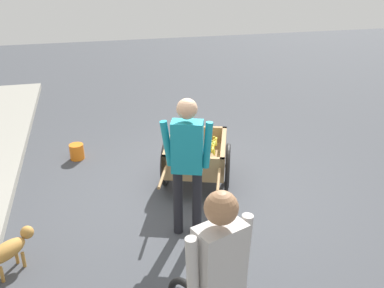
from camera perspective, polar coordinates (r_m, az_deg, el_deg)
name	(u,v)px	position (r m, az deg, el deg)	size (l,w,h in m)	color
ground_plane	(189,200)	(5.72, -0.42, -7.58)	(24.00, 24.00, 0.00)	#3D3F44
fruit_cart	(197,157)	(5.88, 0.68, -1.72)	(1.81, 1.28, 0.72)	#937047
vendor_person	(187,156)	(4.60, -0.65, -1.70)	(0.30, 0.55, 1.66)	black
cyclist_person	(219,276)	(3.02, 3.67, -17.44)	(0.30, 0.51, 1.67)	#333851
dog	(10,249)	(4.81, -23.45, -12.89)	(0.51, 0.50, 0.40)	#AD7A38
plastic_bucket	(77,152)	(7.02, -15.32, -1.01)	(0.23, 0.23, 0.25)	orange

